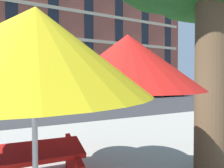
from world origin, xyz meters
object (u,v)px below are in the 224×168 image
Objects in this scene: sedan_black at (24,91)px; patio_umbrella at (34,65)px; sedan_red at (211,87)px; sedan_green at (165,88)px; street_tree_middle at (67,66)px; sedan_blue at (108,89)px.

patio_umbrella reaches higher than sedan_black.
sedan_black is 1.28× the size of patio_umbrella.
sedan_red is (20.76, 0.00, 0.00)m from sedan_black.
sedan_green is 1.00× the size of sedan_red.
sedan_red is 1.02× the size of street_tree_middle.
sedan_green and sedan_red have the same top height.
patio_umbrella is (0.61, -12.70, 0.97)m from sedan_black.
sedan_blue is at bearing -41.58° from street_tree_middle.
sedan_green is at bearing 0.00° from sedan_black.
street_tree_middle is (-9.76, 2.78, 2.19)m from sedan_green.
sedan_green is 7.29m from sedan_red.
sedan_red is (13.92, 0.00, 0.00)m from sedan_blue.
sedan_red is 1.28× the size of patio_umbrella.
patio_umbrella is at bearing -87.27° from sedan_black.
sedan_black is 6.83m from sedan_blue.
patio_umbrella is (-3.10, -15.48, -1.21)m from street_tree_middle.
sedan_black is at bearing 180.00° from sedan_blue.
sedan_black is 20.76m from sedan_red.
sedan_blue is 1.00× the size of sedan_green.
sedan_red is 23.84m from patio_umbrella.
sedan_green is (6.63, 0.00, 0.00)m from sedan_blue.
sedan_black is at bearing 180.00° from sedan_red.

